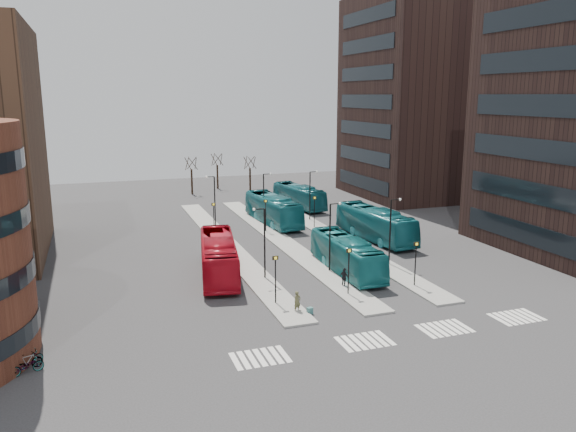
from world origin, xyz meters
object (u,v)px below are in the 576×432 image
object	(u,v)px
traveller	(297,302)
commuter_a	(223,269)
commuter_b	(344,278)
bicycle_mid	(27,362)
teal_bus_b	(273,209)
red_bus	(218,256)
teal_bus_d	(299,196)
bicycle_near	(27,366)
teal_bus_c	(375,224)
teal_bus_a	(346,254)
commuter_c	(346,260)
suitcase	(310,311)
bicycle_far	(29,358)

from	to	relation	value
traveller	commuter_a	size ratio (longest dim) A/B	0.97
commuter_b	bicycle_mid	world-z (taller)	commuter_b
teal_bus_b	commuter_b	distance (m)	24.24
red_bus	commuter_b	bearing A→B (deg)	-25.27
teal_bus_d	bicycle_near	world-z (taller)	teal_bus_d
teal_bus_d	teal_bus_c	bearing A→B (deg)	-93.16
teal_bus_a	teal_bus_d	world-z (taller)	teal_bus_d
commuter_a	commuter_c	xyz separation A→B (m)	(11.08, -0.97, -0.02)
teal_bus_d	commuter_b	size ratio (longest dim) A/B	7.12
commuter_c	teal_bus_d	bearing A→B (deg)	-151.09
red_bus	bicycle_mid	xyz separation A→B (m)	(-14.09, -13.33, -1.21)
teal_bus_a	bicycle_mid	size ratio (longest dim) A/B	6.81
teal_bus_a	commuter_c	size ratio (longest dim) A/B	7.19
red_bus	teal_bus_b	xyz separation A→B (m)	(10.69, 17.76, 0.03)
traveller	commuter_b	xyz separation A→B (m)	(5.52, 3.85, 0.01)
suitcase	commuter_b	world-z (taller)	commuter_b
teal_bus_d	commuter_b	xyz separation A→B (m)	(-8.14, -32.54, -0.78)
teal_bus_d	bicycle_near	xyz separation A→B (m)	(-31.28, -40.01, -1.09)
red_bus	teal_bus_a	xyz separation A→B (m)	(10.96, -2.72, -0.13)
red_bus	bicycle_mid	size ratio (longest dim) A/B	7.38
red_bus	teal_bus_d	xyz separation A→B (m)	(17.19, 26.14, -0.13)
suitcase	teal_bus_c	size ratio (longest dim) A/B	0.04
traveller	bicycle_near	world-z (taller)	traveller
teal_bus_b	commuter_b	world-z (taller)	teal_bus_b
teal_bus_c	bicycle_near	distance (m)	38.77
red_bus	commuter_a	size ratio (longest dim) A/B	7.60
commuter_b	bicycle_near	world-z (taller)	commuter_b
teal_bus_b	teal_bus_d	size ratio (longest dim) A/B	1.10
traveller	bicycle_near	distance (m)	17.99
bicycle_near	bicycle_mid	size ratio (longest dim) A/B	1.11
teal_bus_c	commuter_b	size ratio (longest dim) A/B	7.82
teal_bus_d	traveller	distance (m)	38.87
traveller	commuter_b	distance (m)	6.73
teal_bus_a	bicycle_near	distance (m)	27.44
commuter_a	bicycle_near	bearing A→B (deg)	51.40
suitcase	commuter_b	xyz separation A→B (m)	(4.79, 4.48, 0.55)
teal_bus_a	commuter_b	world-z (taller)	teal_bus_a
traveller	commuter_a	bearing A→B (deg)	93.42
bicycle_far	commuter_b	bearing A→B (deg)	-91.90
teal_bus_b	bicycle_far	size ratio (longest dim) A/B	7.96
traveller	bicycle_near	xyz separation A→B (m)	(-17.62, -3.63, -0.30)
commuter_b	commuter_c	xyz separation A→B (m)	(2.20, 4.43, -0.01)
teal_bus_a	teal_bus_c	xyz separation A→B (m)	(7.82, 9.37, 0.16)
teal_bus_a	traveller	bearing A→B (deg)	-133.33
commuter_b	bicycle_near	size ratio (longest dim) A/B	0.86
commuter_c	teal_bus_a	bearing A→B (deg)	19.60
commuter_c	bicycle_mid	distance (m)	27.78
suitcase	teal_bus_b	bearing A→B (deg)	64.74
red_bus	teal_bus_b	world-z (taller)	teal_bus_b
bicycle_far	teal_bus_a	bearing A→B (deg)	-85.40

